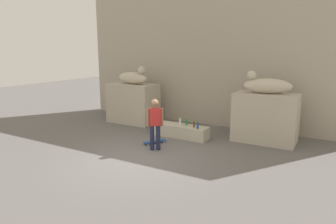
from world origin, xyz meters
TOP-DOWN VIEW (x-y plane):
  - ground_plane at (0.00, 0.00)m, footprint 40.00×40.00m
  - facade_wall at (0.00, 5.21)m, footprint 11.92×0.60m
  - pedestal_left at (-2.87, 3.67)m, footprint 2.11×1.23m
  - pedestal_right at (2.87, 3.67)m, footprint 2.11×1.23m
  - statue_reclining_left at (-2.84, 3.66)m, footprint 1.67×0.80m
  - statue_reclining_right at (2.84, 3.66)m, footprint 1.68×0.87m
  - ledge_block at (0.00, 2.65)m, footprint 2.22×0.63m
  - skater at (0.04, 0.92)m, footprint 0.45×0.37m
  - skateboard at (-0.35, 1.50)m, footprint 0.59×0.79m
  - bottle_blue at (0.83, 2.46)m, footprint 0.08×0.08m
  - bottle_green at (0.26, 2.71)m, footprint 0.07×0.07m
  - bottle_brown at (0.63, 2.58)m, footprint 0.07×0.07m
  - bottle_clear at (0.06, 2.58)m, footprint 0.06×0.06m

SIDE VIEW (x-z plane):
  - ground_plane at x=0.00m, z-range 0.00..0.00m
  - skateboard at x=-0.35m, z-range 0.02..0.10m
  - ledge_block at x=0.00m, z-range 0.00..0.46m
  - bottle_blue at x=0.83m, z-range 0.43..0.69m
  - bottle_brown at x=0.63m, z-range 0.43..0.69m
  - bottle_green at x=0.26m, z-range 0.43..0.71m
  - bottle_clear at x=0.06m, z-range 0.43..0.75m
  - pedestal_left at x=-2.87m, z-range 0.00..1.71m
  - pedestal_right at x=2.87m, z-range 0.00..1.71m
  - skater at x=0.04m, z-range 0.09..1.76m
  - statue_reclining_left at x=-2.84m, z-range 1.61..2.38m
  - statue_reclining_right at x=2.84m, z-range 1.61..2.38m
  - facade_wall at x=0.00m, z-range 0.00..5.86m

